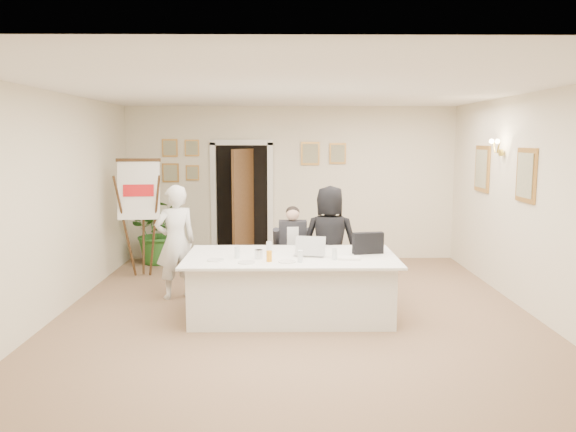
# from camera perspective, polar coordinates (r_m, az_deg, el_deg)

# --- Properties ---
(floor) EXTENTS (7.00, 7.00, 0.00)m
(floor) POSITION_cam_1_polar(r_m,az_deg,el_deg) (7.14, 0.75, -10.23)
(floor) COLOR #7A6245
(floor) RESTS_ON ground
(ceiling) EXTENTS (6.00, 7.00, 0.02)m
(ceiling) POSITION_cam_1_polar(r_m,az_deg,el_deg) (6.81, 0.80, 12.78)
(ceiling) COLOR white
(ceiling) RESTS_ON wall_back
(wall_back) EXTENTS (6.00, 0.10, 2.80)m
(wall_back) POSITION_cam_1_polar(r_m,az_deg,el_deg) (10.32, 0.31, 3.32)
(wall_back) COLOR #EFE5CA
(wall_back) RESTS_ON floor
(wall_front) EXTENTS (6.00, 0.10, 2.80)m
(wall_front) POSITION_cam_1_polar(r_m,az_deg,el_deg) (3.39, 2.19, -6.08)
(wall_front) COLOR #EFE5CA
(wall_front) RESTS_ON floor
(wall_left) EXTENTS (0.10, 7.00, 2.80)m
(wall_left) POSITION_cam_1_polar(r_m,az_deg,el_deg) (7.40, -23.15, 0.89)
(wall_left) COLOR #EFE5CA
(wall_left) RESTS_ON floor
(wall_right) EXTENTS (0.10, 7.00, 2.80)m
(wall_right) POSITION_cam_1_polar(r_m,az_deg,el_deg) (7.53, 24.25, 0.94)
(wall_right) COLOR #EFE5CA
(wall_right) RESTS_ON floor
(doorway) EXTENTS (1.14, 0.86, 2.20)m
(doorway) POSITION_cam_1_polar(r_m,az_deg,el_deg) (10.20, -4.64, 1.22)
(doorway) COLOR black
(doorway) RESTS_ON floor
(pictures_back_wall) EXTENTS (3.40, 0.06, 0.80)m
(pictures_back_wall) POSITION_cam_1_polar(r_m,az_deg,el_deg) (10.28, -4.17, 5.79)
(pictures_back_wall) COLOR #BB8740
(pictures_back_wall) RESTS_ON wall_back
(pictures_right_wall) EXTENTS (0.06, 2.20, 0.80)m
(pictures_right_wall) POSITION_cam_1_polar(r_m,az_deg,el_deg) (8.59, 20.86, 4.23)
(pictures_right_wall) COLOR #BB8740
(pictures_right_wall) RESTS_ON wall_right
(wall_sconce) EXTENTS (0.20, 0.30, 0.24)m
(wall_sconce) POSITION_cam_1_polar(r_m,az_deg,el_deg) (8.55, 20.53, 6.59)
(wall_sconce) COLOR #B39B39
(wall_sconce) RESTS_ON wall_right
(conference_table) EXTENTS (2.61, 1.39, 0.78)m
(conference_table) POSITION_cam_1_polar(r_m,az_deg,el_deg) (7.08, 0.29, -7.06)
(conference_table) COLOR white
(conference_table) RESTS_ON floor
(seated_man) EXTENTS (0.68, 0.70, 1.28)m
(seated_man) POSITION_cam_1_polar(r_m,az_deg,el_deg) (8.09, 0.48, -3.40)
(seated_man) COLOR black
(seated_man) RESTS_ON floor
(flip_chart) EXTENTS (0.66, 0.44, 1.87)m
(flip_chart) POSITION_cam_1_polar(r_m,az_deg,el_deg) (9.28, -14.72, -0.78)
(flip_chart) COLOR #321E10
(flip_chart) RESTS_ON floor
(standing_man) EXTENTS (0.69, 0.61, 1.59)m
(standing_man) POSITION_cam_1_polar(r_m,az_deg,el_deg) (7.95, -11.35, -2.61)
(standing_man) COLOR silver
(standing_man) RESTS_ON floor
(standing_woman) EXTENTS (0.82, 0.59, 1.58)m
(standing_woman) POSITION_cam_1_polar(r_m,az_deg,el_deg) (7.84, 4.27, -2.65)
(standing_woman) COLOR black
(standing_woman) RESTS_ON floor
(potted_palm) EXTENTS (1.24, 1.14, 1.17)m
(potted_palm) POSITION_cam_1_polar(r_m,az_deg,el_deg) (10.26, -12.87, -1.50)
(potted_palm) COLOR #265C1E
(potted_palm) RESTS_ON floor
(laptop) EXTENTS (0.43, 0.44, 0.28)m
(laptop) POSITION_cam_1_polar(r_m,az_deg,el_deg) (7.01, 2.23, -2.85)
(laptop) COLOR #B7BABC
(laptop) RESTS_ON conference_table
(laptop_bag) EXTENTS (0.40, 0.18, 0.27)m
(laptop_bag) POSITION_cam_1_polar(r_m,az_deg,el_deg) (7.15, 8.13, -2.74)
(laptop_bag) COLOR black
(laptop_bag) RESTS_ON conference_table
(paper_stack) EXTENTS (0.29, 0.22, 0.03)m
(paper_stack) POSITION_cam_1_polar(r_m,az_deg,el_deg) (6.82, 6.26, -4.26)
(paper_stack) COLOR white
(paper_stack) RESTS_ON conference_table
(plate_left) EXTENTS (0.22, 0.22, 0.01)m
(plate_left) POSITION_cam_1_polar(r_m,az_deg,el_deg) (6.75, -7.38, -4.46)
(plate_left) COLOR white
(plate_left) RESTS_ON conference_table
(plate_mid) EXTENTS (0.21, 0.21, 0.01)m
(plate_mid) POSITION_cam_1_polar(r_m,az_deg,el_deg) (6.58, -4.24, -4.74)
(plate_mid) COLOR white
(plate_mid) RESTS_ON conference_table
(plate_near) EXTENTS (0.25, 0.25, 0.01)m
(plate_near) POSITION_cam_1_polar(r_m,az_deg,el_deg) (6.61, -0.10, -4.66)
(plate_near) COLOR white
(plate_near) RESTS_ON conference_table
(glass_a) EXTENTS (0.07, 0.07, 0.14)m
(glass_a) POSITION_cam_1_polar(r_m,az_deg,el_deg) (6.85, -5.19, -3.71)
(glass_a) COLOR silver
(glass_a) RESTS_ON conference_table
(glass_b) EXTENTS (0.06, 0.06, 0.14)m
(glass_b) POSITION_cam_1_polar(r_m,az_deg,el_deg) (6.61, 1.25, -4.12)
(glass_b) COLOR silver
(glass_b) RESTS_ON conference_table
(glass_c) EXTENTS (0.08, 0.08, 0.14)m
(glass_c) POSITION_cam_1_polar(r_m,az_deg,el_deg) (6.76, 4.76, -3.87)
(glass_c) COLOR silver
(glass_c) RESTS_ON conference_table
(glass_d) EXTENTS (0.07, 0.07, 0.14)m
(glass_d) POSITION_cam_1_polar(r_m,az_deg,el_deg) (7.18, -1.93, -3.16)
(glass_d) COLOR silver
(glass_d) RESTS_ON conference_table
(oj_glass) EXTENTS (0.07, 0.07, 0.13)m
(oj_glass) POSITION_cam_1_polar(r_m,az_deg,el_deg) (6.64, -1.92, -4.10)
(oj_glass) COLOR orange
(oj_glass) RESTS_ON conference_table
(steel_jug) EXTENTS (0.12, 0.12, 0.11)m
(steel_jug) POSITION_cam_1_polar(r_m,az_deg,el_deg) (6.81, -3.00, -3.90)
(steel_jug) COLOR silver
(steel_jug) RESTS_ON conference_table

